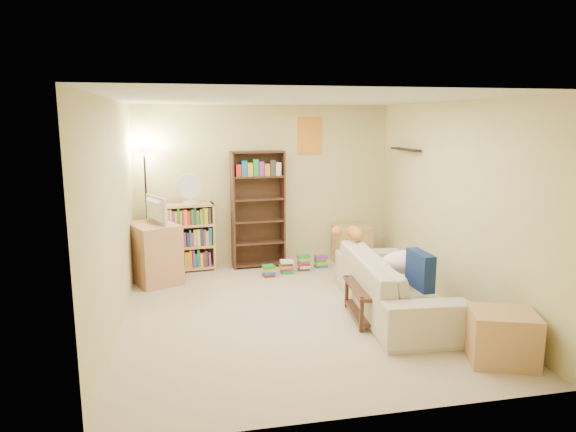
{
  "coord_description": "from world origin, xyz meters",
  "views": [
    {
      "loc": [
        -1.26,
        -5.69,
        2.28
      ],
      "look_at": [
        0.05,
        0.68,
        1.05
      ],
      "focal_mm": 32.0,
      "sensor_mm": 36.0,
      "label": 1
    }
  ],
  "objects_px": {
    "end_cabinet": "(502,337)",
    "tabby_cat": "(352,233)",
    "sofa": "(394,283)",
    "side_table": "(352,245)",
    "floor_lamp": "(145,173)",
    "mug": "(387,289)",
    "laptop": "(371,281)",
    "television": "(152,210)",
    "coffee_table": "(371,298)",
    "short_bookshelf": "(188,237)",
    "desk_fan": "(190,189)",
    "tall_bookshelf": "(258,206)",
    "tv_stand": "(154,253)"
  },
  "relations": [
    {
      "from": "desk_fan",
      "to": "side_table",
      "type": "height_order",
      "value": "desk_fan"
    },
    {
      "from": "desk_fan",
      "to": "laptop",
      "type": "bearing_deg",
      "value": -47.39
    },
    {
      "from": "coffee_table",
      "to": "tall_bookshelf",
      "type": "bearing_deg",
      "value": 118.01
    },
    {
      "from": "coffee_table",
      "to": "end_cabinet",
      "type": "distance_m",
      "value": 1.53
    },
    {
      "from": "sofa",
      "to": "tall_bookshelf",
      "type": "xyz_separation_m",
      "value": [
        -1.31,
        2.23,
        0.61
      ]
    },
    {
      "from": "sofa",
      "to": "laptop",
      "type": "xyz_separation_m",
      "value": [
        -0.31,
        -0.03,
        0.06
      ]
    },
    {
      "from": "tabby_cat",
      "to": "coffee_table",
      "type": "distance_m",
      "value": 1.22
    },
    {
      "from": "tall_bookshelf",
      "to": "short_bookshelf",
      "type": "bearing_deg",
      "value": 176.71
    },
    {
      "from": "tv_stand",
      "to": "end_cabinet",
      "type": "relative_size",
      "value": 1.41
    },
    {
      "from": "television",
      "to": "floor_lamp",
      "type": "bearing_deg",
      "value": -12.78
    },
    {
      "from": "laptop",
      "to": "tv_stand",
      "type": "xyz_separation_m",
      "value": [
        -2.57,
        1.78,
        0.02
      ]
    },
    {
      "from": "tabby_cat",
      "to": "tv_stand",
      "type": "xyz_separation_m",
      "value": [
        -2.64,
        0.83,
        -0.36
      ]
    },
    {
      "from": "coffee_table",
      "to": "tv_stand",
      "type": "distance_m",
      "value": 3.18
    },
    {
      "from": "sofa",
      "to": "short_bookshelf",
      "type": "bearing_deg",
      "value": 51.49
    },
    {
      "from": "sofa",
      "to": "laptop",
      "type": "relative_size",
      "value": 7.76
    },
    {
      "from": "desk_fan",
      "to": "end_cabinet",
      "type": "height_order",
      "value": "desk_fan"
    },
    {
      "from": "mug",
      "to": "television",
      "type": "relative_size",
      "value": 0.17
    },
    {
      "from": "tall_bookshelf",
      "to": "floor_lamp",
      "type": "relative_size",
      "value": 0.96
    },
    {
      "from": "mug",
      "to": "desk_fan",
      "type": "relative_size",
      "value": 0.24
    },
    {
      "from": "television",
      "to": "desk_fan",
      "type": "distance_m",
      "value": 0.72
    },
    {
      "from": "coffee_table",
      "to": "tall_bookshelf",
      "type": "relative_size",
      "value": 0.51
    },
    {
      "from": "mug",
      "to": "tv_stand",
      "type": "relative_size",
      "value": 0.13
    },
    {
      "from": "tv_stand",
      "to": "tall_bookshelf",
      "type": "height_order",
      "value": "tall_bookshelf"
    },
    {
      "from": "coffee_table",
      "to": "tv_stand",
      "type": "bearing_deg",
      "value": 148.83
    },
    {
      "from": "tall_bookshelf",
      "to": "short_bookshelf",
      "type": "xyz_separation_m",
      "value": [
        -1.08,
        0.0,
        -0.44
      ]
    },
    {
      "from": "sofa",
      "to": "laptop",
      "type": "height_order",
      "value": "sofa"
    },
    {
      "from": "television",
      "to": "short_bookshelf",
      "type": "height_order",
      "value": "television"
    },
    {
      "from": "tv_stand",
      "to": "end_cabinet",
      "type": "distance_m",
      "value": 4.64
    },
    {
      "from": "mug",
      "to": "television",
      "type": "height_order",
      "value": "television"
    },
    {
      "from": "desk_fan",
      "to": "side_table",
      "type": "distance_m",
      "value": 2.7
    },
    {
      "from": "tabby_cat",
      "to": "tall_bookshelf",
      "type": "bearing_deg",
      "value": 129.57
    },
    {
      "from": "tabby_cat",
      "to": "side_table",
      "type": "xyz_separation_m",
      "value": [
        0.41,
        1.18,
        -0.47
      ]
    },
    {
      "from": "tabby_cat",
      "to": "coffee_table",
      "type": "bearing_deg",
      "value": -96.04
    },
    {
      "from": "floor_lamp",
      "to": "tall_bookshelf",
      "type": "bearing_deg",
      "value": 0.0
    },
    {
      "from": "sofa",
      "to": "side_table",
      "type": "height_order",
      "value": "sofa"
    },
    {
      "from": "short_bookshelf",
      "to": "floor_lamp",
      "type": "relative_size",
      "value": 0.55
    },
    {
      "from": "mug",
      "to": "end_cabinet",
      "type": "height_order",
      "value": "end_cabinet"
    },
    {
      "from": "end_cabinet",
      "to": "tabby_cat",
      "type": "bearing_deg",
      "value": 106.56
    },
    {
      "from": "laptop",
      "to": "television",
      "type": "bearing_deg",
      "value": 57.5
    },
    {
      "from": "sofa",
      "to": "floor_lamp",
      "type": "bearing_deg",
      "value": 57.56
    },
    {
      "from": "tall_bookshelf",
      "to": "short_bookshelf",
      "type": "distance_m",
      "value": 1.17
    },
    {
      "from": "coffee_table",
      "to": "end_cabinet",
      "type": "relative_size",
      "value": 1.55
    },
    {
      "from": "coffee_table",
      "to": "end_cabinet",
      "type": "bearing_deg",
      "value": -51.14
    },
    {
      "from": "laptop",
      "to": "desk_fan",
      "type": "xyz_separation_m",
      "value": [
        -2.03,
        2.21,
        0.86
      ]
    },
    {
      "from": "sofa",
      "to": "short_bookshelf",
      "type": "height_order",
      "value": "short_bookshelf"
    },
    {
      "from": "television",
      "to": "short_bookshelf",
      "type": "xyz_separation_m",
      "value": [
        0.48,
        0.48,
        -0.52
      ]
    },
    {
      "from": "coffee_table",
      "to": "laptop",
      "type": "height_order",
      "value": "laptop"
    },
    {
      "from": "floor_lamp",
      "to": "mug",
      "type": "bearing_deg",
      "value": -44.4
    },
    {
      "from": "sofa",
      "to": "television",
      "type": "xyz_separation_m",
      "value": [
        -2.88,
        1.75,
        0.69
      ]
    },
    {
      "from": "short_bookshelf",
      "to": "side_table",
      "type": "xyz_separation_m",
      "value": [
        2.58,
        -0.12,
        -0.21
      ]
    }
  ]
}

